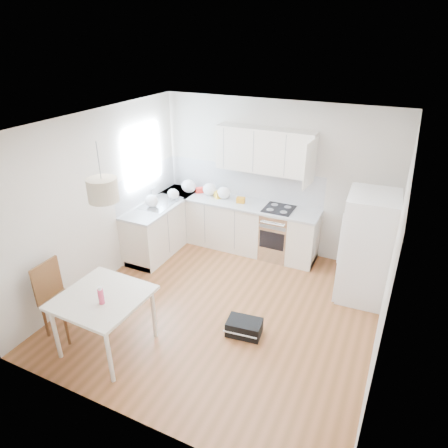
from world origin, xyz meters
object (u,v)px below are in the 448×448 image
refrigerator (368,247)px  gym_bag (244,327)px  dining_table (103,302)px  dining_chair (63,300)px

refrigerator → gym_bag: size_ratio=3.61×
refrigerator → gym_bag: (-1.28, -1.61, -0.72)m
dining_table → gym_bag: 1.87m
dining_table → gym_bag: size_ratio=2.25×
refrigerator → dining_chair: size_ratio=1.61×
dining_chair → gym_bag: dining_chair is taller
dining_table → dining_chair: size_ratio=1.00×
refrigerator → dining_table: size_ratio=1.61×
dining_table → gym_bag: (1.49, 0.97, -0.60)m
refrigerator → dining_chair: (-3.45, -2.58, -0.31)m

